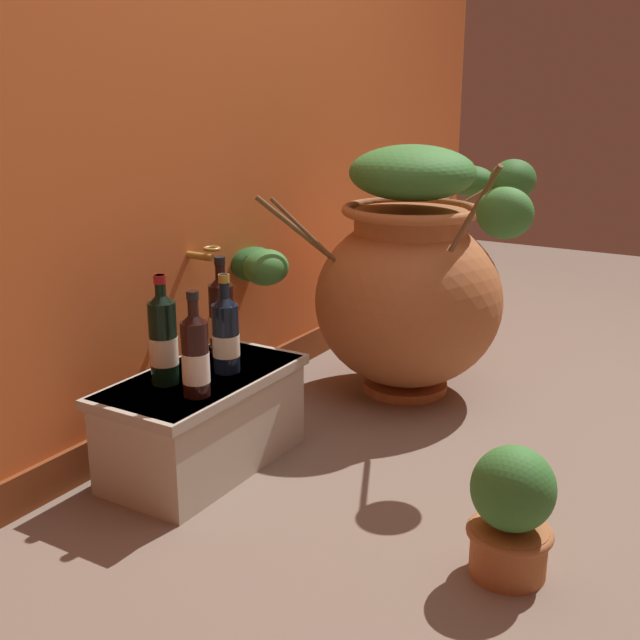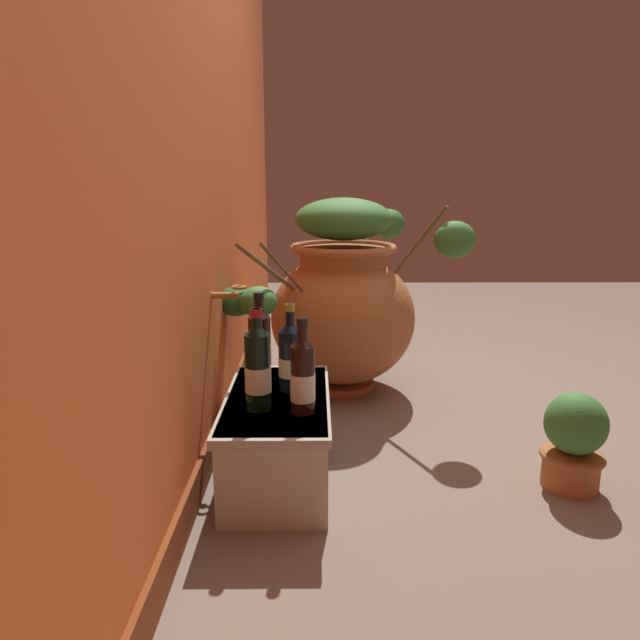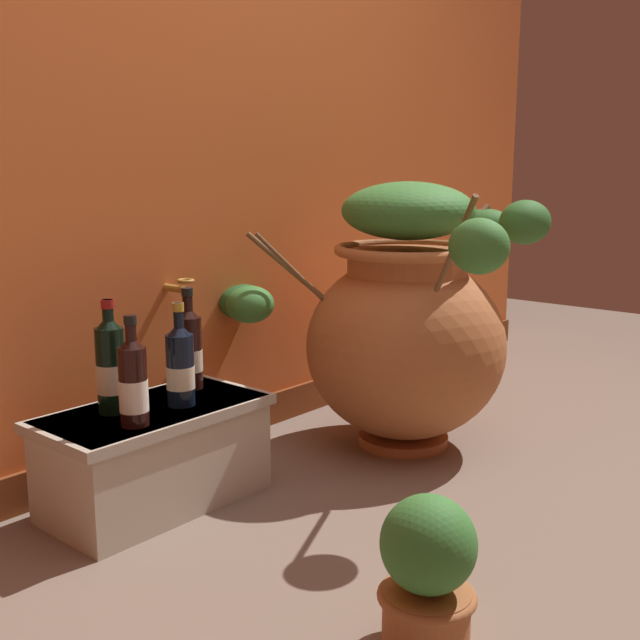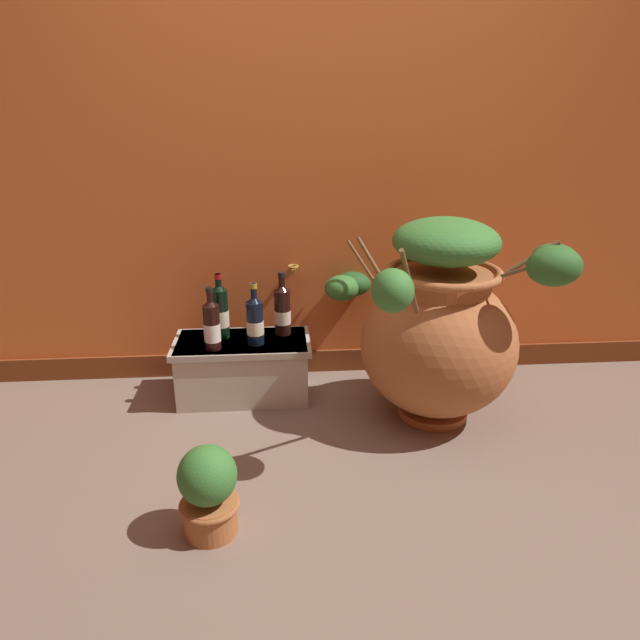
% 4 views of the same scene
% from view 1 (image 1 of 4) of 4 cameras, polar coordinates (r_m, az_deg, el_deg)
% --- Properties ---
extents(ground_plane, '(7.00, 7.00, 0.00)m').
position_cam_1_polar(ground_plane, '(2.44, 14.44, -10.97)').
color(ground_plane, '#7A6656').
extents(back_wall, '(4.40, 0.33, 2.60)m').
position_cam_1_polar(back_wall, '(2.75, -9.59, 20.21)').
color(back_wall, '#D6662D').
rests_on(back_wall, ground_plane).
extents(terracotta_urn, '(1.02, 1.06, 0.91)m').
position_cam_1_polar(terracotta_urn, '(2.89, 6.48, 2.95)').
color(terracotta_urn, '#B26638').
rests_on(terracotta_urn, ground_plane).
extents(stone_ledge, '(0.65, 0.34, 0.29)m').
position_cam_1_polar(stone_ledge, '(2.39, -8.43, -6.96)').
color(stone_ledge, beige).
rests_on(stone_ledge, ground_plane).
extents(wine_bottle_left, '(0.08, 0.08, 0.31)m').
position_cam_1_polar(wine_bottle_left, '(2.49, -7.14, 0.48)').
color(wine_bottle_left, black).
rests_on(wine_bottle_left, stone_ledge).
extents(wine_bottle_middle, '(0.08, 0.08, 0.30)m').
position_cam_1_polar(wine_bottle_middle, '(2.16, -9.02, -2.42)').
color(wine_bottle_middle, black).
rests_on(wine_bottle_middle, stone_ledge).
extents(wine_bottle_right, '(0.08, 0.08, 0.32)m').
position_cam_1_polar(wine_bottle_right, '(2.26, -11.29, -1.23)').
color(wine_bottle_right, black).
rests_on(wine_bottle_right, stone_ledge).
extents(wine_bottle_back, '(0.08, 0.08, 0.30)m').
position_cam_1_polar(wine_bottle_back, '(2.33, -6.84, -0.90)').
color(wine_bottle_back, black).
rests_on(wine_bottle_back, stone_ledge).
extents(potted_shrub, '(0.20, 0.20, 0.32)m').
position_cam_1_polar(potted_shrub, '(1.93, 13.69, -13.31)').
color(potted_shrub, '#B26638').
rests_on(potted_shrub, ground_plane).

